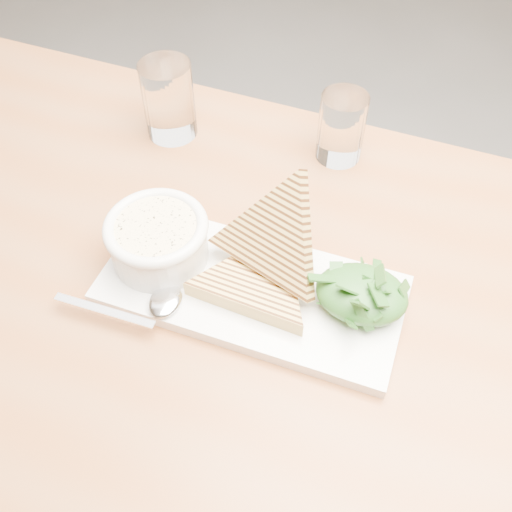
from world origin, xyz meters
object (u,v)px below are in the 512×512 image
(soup_bowl, at_px, (159,244))
(glass_near, at_px, (169,100))
(table_top, at_px, (172,296))
(glass_far, at_px, (341,127))
(platter, at_px, (251,290))

(soup_bowl, xyz_separation_m, glass_near, (-0.09, 0.25, 0.02))
(table_top, height_order, glass_far, glass_far)
(table_top, xyz_separation_m, soup_bowl, (-0.02, 0.03, 0.06))
(glass_far, bearing_deg, platter, -100.30)
(platter, bearing_deg, table_top, -169.83)
(table_top, relative_size, soup_bowl, 10.14)
(glass_near, bearing_deg, table_top, -69.12)
(platter, height_order, glass_far, glass_far)
(table_top, distance_m, glass_far, 0.34)
(soup_bowl, relative_size, glass_far, 1.15)
(platter, relative_size, soup_bowl, 3.05)
(soup_bowl, distance_m, glass_near, 0.27)
(table_top, distance_m, platter, 0.10)
(platter, height_order, glass_near, glass_near)
(table_top, relative_size, platter, 3.33)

